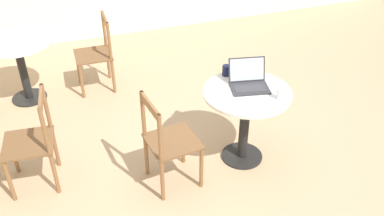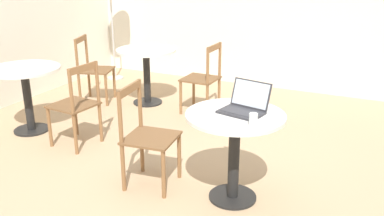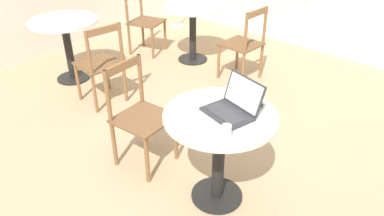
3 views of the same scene
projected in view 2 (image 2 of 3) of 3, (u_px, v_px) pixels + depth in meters
ground_plane at (197, 184)px, 3.82m from camera, size 16.00×16.00×0.00m
cafe_table_near at (235, 134)px, 3.41m from camera, size 0.79×0.79×0.75m
cafe_table_mid at (146, 62)px, 5.73m from camera, size 0.79×0.79×0.75m
cafe_table_far at (26, 83)px, 4.79m from camera, size 0.79×0.79×0.75m
chair_near_back at (146, 137)px, 3.68m from camera, size 0.47×0.47×0.90m
chair_mid_front at (203, 79)px, 5.42m from camera, size 0.43×0.43×0.90m
chair_mid_back at (93, 70)px, 5.86m from camera, size 0.53×0.53×0.90m
chair_far_front at (76, 105)px, 4.46m from camera, size 0.46×0.46×0.90m
laptop at (244, 106)px, 3.37m from camera, size 0.36×0.39×0.23m
mouse at (260, 104)px, 3.52m from camera, size 0.06×0.10×0.03m
mug at (242, 95)px, 3.64m from camera, size 0.12×0.08×0.10m
drinking_glass at (253, 120)px, 3.07m from camera, size 0.06×0.06×0.11m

